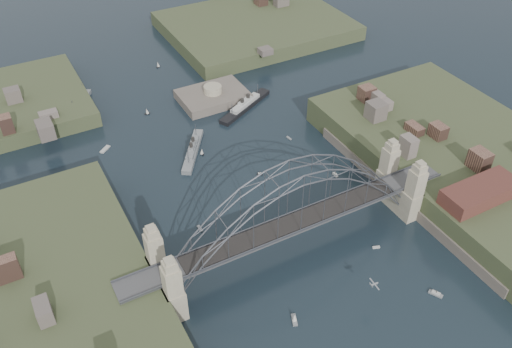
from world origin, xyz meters
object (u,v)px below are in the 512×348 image
object	(u,v)px
ocean_liner	(245,106)
bridge	(294,210)
wharf_shed	(481,193)
naval_cruiser_near	(193,150)
naval_cruiser_far	(80,104)
fort_island	(213,101)

from	to	relation	value
ocean_liner	bridge	bearing A→B (deg)	-107.56
wharf_shed	ocean_liner	distance (m)	79.08
naval_cruiser_near	naval_cruiser_far	bearing A→B (deg)	118.77
bridge	naval_cruiser_near	xyz separation A→B (m)	(-5.74, 46.14, -11.36)
naval_cruiser_near	fort_island	bearing A→B (deg)	53.37
naval_cruiser_far	ocean_liner	bearing A→B (deg)	-29.33
bridge	fort_island	world-z (taller)	bridge
wharf_shed	ocean_liner	xyz separation A→B (m)	(-24.85, 74.52, -9.08)
fort_island	naval_cruiser_far	size ratio (longest dim) A/B	1.30
fort_island	wharf_shed	distance (m)	90.48
wharf_shed	ocean_liner	bearing A→B (deg)	108.44
bridge	wharf_shed	bearing A→B (deg)	-17.65
naval_cruiser_near	ocean_liner	size ratio (longest dim) A/B	0.81
naval_cruiser_far	fort_island	bearing A→B (deg)	-23.09
bridge	fort_island	distance (m)	72.14
fort_island	ocean_liner	distance (m)	11.94
bridge	naval_cruiser_far	distance (m)	92.33
ocean_liner	naval_cruiser_near	bearing A→B (deg)	-149.98
wharf_shed	naval_cruiser_far	distance (m)	124.65
fort_island	wharf_shed	world-z (taller)	wharf_shed
wharf_shed	ocean_liner	size ratio (longest dim) A/B	0.87
bridge	wharf_shed	world-z (taller)	bridge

